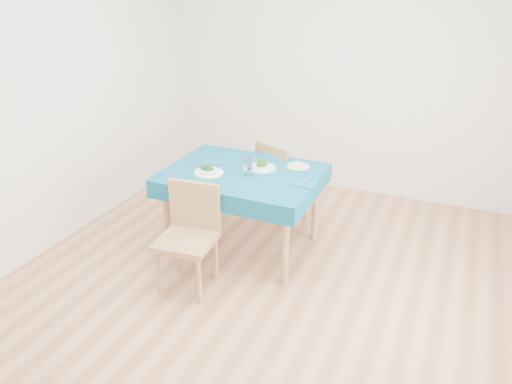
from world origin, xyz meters
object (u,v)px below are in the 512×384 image
at_px(bowl_near, 209,169).
at_px(bowl_far, 262,165).
at_px(chair_far, 284,173).
at_px(table, 243,210).
at_px(chair_near, 185,229).
at_px(side_plate, 298,166).

height_order(bowl_near, bowl_far, same).
distance_m(chair_far, bowl_near, 0.96).
distance_m(chair_far, bowl_far, 0.62).
xyz_separation_m(table, bowl_far, (0.13, 0.13, 0.42)).
distance_m(chair_near, bowl_near, 0.65).
distance_m(table, side_plate, 0.63).
distance_m(table, bowl_near, 0.51).
xyz_separation_m(table, chair_near, (-0.15, -0.75, 0.15)).
bearing_deg(bowl_far, table, -133.93).
xyz_separation_m(chair_far, side_plate, (0.27, -0.38, 0.25)).
height_order(table, chair_far, chair_far).
distance_m(chair_near, chair_far, 1.45).
bearing_deg(chair_far, side_plate, 148.22).
bearing_deg(side_plate, bowl_near, -145.06).
bearing_deg(chair_far, table, 101.65).
relative_size(bowl_near, side_plate, 1.26).
height_order(chair_near, chair_far, chair_near).
bearing_deg(chair_far, bowl_far, 111.94).
bearing_deg(chair_near, bowl_far, 66.77).
bearing_deg(side_plate, chair_far, 125.26).
relative_size(chair_far, bowl_near, 4.11).
height_order(bowl_far, side_plate, bowl_far).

